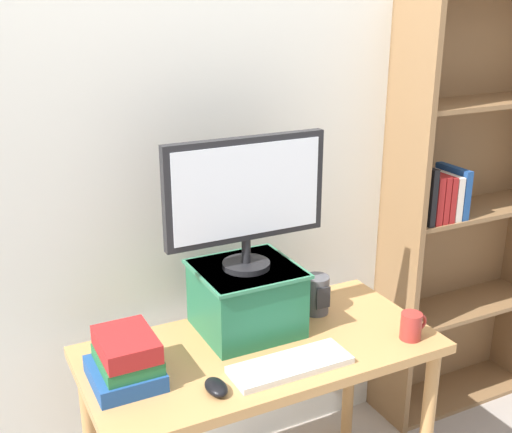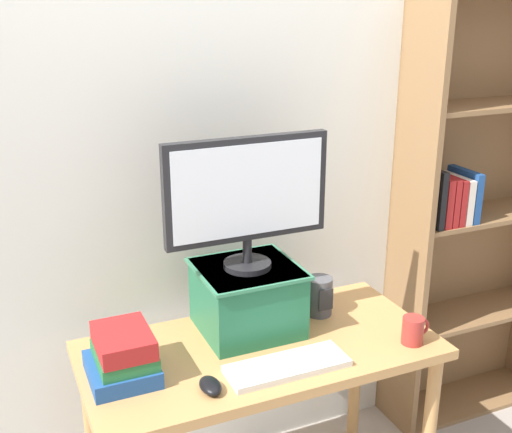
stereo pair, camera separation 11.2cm
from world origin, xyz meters
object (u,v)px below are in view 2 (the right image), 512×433
object	(u,v)px
book_stack	(123,356)
desk_speaker	(319,296)
computer_monitor	(247,195)
coffee_mug	(413,330)
keyboard	(287,366)
riser_box	(247,297)
desk	(260,370)
computer_mouse	(210,386)
bookshelf_unit	(477,211)

from	to	relation	value
book_stack	desk_speaker	bearing A→B (deg)	9.12
computer_monitor	coffee_mug	distance (m)	0.75
desk_speaker	coffee_mug	bearing A→B (deg)	-58.45
keyboard	coffee_mug	xyz separation A→B (m)	(0.47, -0.03, 0.04)
riser_box	computer_monitor	world-z (taller)	computer_monitor
coffee_mug	desk_speaker	size ratio (longest dim) A/B	0.72
desk	computer_mouse	bearing A→B (deg)	-143.65
desk	desk_speaker	distance (m)	0.37
bookshelf_unit	desk_speaker	bearing A→B (deg)	-168.09
computer_mouse	desk_speaker	bearing A→B (deg)	29.31
riser_box	computer_mouse	world-z (taller)	riser_box
bookshelf_unit	riser_box	world-z (taller)	bookshelf_unit
coffee_mug	computer_mouse	bearing A→B (deg)	179.12
riser_box	keyboard	xyz separation A→B (m)	(0.01, -0.30, -0.12)
computer_monitor	keyboard	distance (m)	0.58
desk	desk_speaker	size ratio (longest dim) A/B	8.29
keyboard	book_stack	size ratio (longest dim) A/B	1.69
bookshelf_unit	computer_mouse	size ratio (longest dim) A/B	18.72
riser_box	bookshelf_unit	bearing A→B (deg)	8.90
book_stack	desk_speaker	size ratio (longest dim) A/B	1.62
bookshelf_unit	computer_monitor	size ratio (longest dim) A/B	3.33
desk	bookshelf_unit	bearing A→B (deg)	14.69
desk	desk_speaker	world-z (taller)	desk_speaker
desk	bookshelf_unit	distance (m)	1.28
desk	coffee_mug	world-z (taller)	coffee_mug
riser_box	desk_speaker	bearing A→B (deg)	-0.59
riser_box	computer_monitor	xyz separation A→B (m)	(-0.00, -0.00, 0.38)
bookshelf_unit	desk_speaker	distance (m)	0.93
desk	desk_speaker	bearing A→B (deg)	22.59
computer_mouse	book_stack	xyz separation A→B (m)	(-0.22, 0.18, 0.06)
riser_box	book_stack	size ratio (longest dim) A/B	1.49
computer_monitor	book_stack	world-z (taller)	computer_monitor
keyboard	desk_speaker	world-z (taller)	desk_speaker
desk	riser_box	world-z (taller)	riser_box
riser_box	computer_mouse	bearing A→B (deg)	-129.35
riser_box	book_stack	xyz separation A→B (m)	(-0.48, -0.13, -0.05)
keyboard	coffee_mug	distance (m)	0.48
computer_monitor	book_stack	bearing A→B (deg)	-165.33
computer_mouse	coffee_mug	xyz separation A→B (m)	(0.74, -0.01, 0.03)
book_stack	computer_monitor	bearing A→B (deg)	14.67
computer_monitor	keyboard	bearing A→B (deg)	-87.10
bookshelf_unit	book_stack	distance (m)	1.71
computer_mouse	book_stack	world-z (taller)	book_stack
computer_monitor	computer_mouse	world-z (taller)	computer_monitor
keyboard	book_stack	distance (m)	0.53
bookshelf_unit	coffee_mug	size ratio (longest dim) A/B	18.22
bookshelf_unit	coffee_mug	distance (m)	0.89
bookshelf_unit	riser_box	xyz separation A→B (m)	(-1.19, -0.19, -0.10)
computer_mouse	riser_box	bearing A→B (deg)	50.65
bookshelf_unit	computer_monitor	bearing A→B (deg)	-171.03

